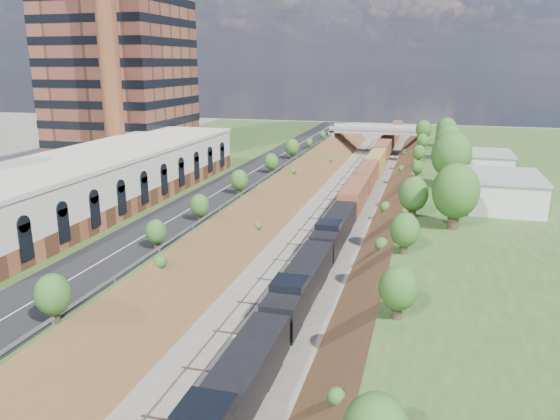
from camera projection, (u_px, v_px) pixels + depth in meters
The scene contains 16 objects.
platform_left at pixel (147, 187), 94.56m from camera, with size 44.00×180.00×5.00m, color #2F4F20.
embankment_left at pixel (269, 210), 89.49m from camera, with size 7.07×180.00×7.07m, color brown.
embankment_right at pixel (406, 220), 83.77m from camera, with size 7.07×180.00×7.07m, color brown.
rail_left_track at pixel (319, 213), 87.28m from camera, with size 1.58×180.00×0.18m, color gray.
rail_right_track at pixel (351, 215), 85.93m from camera, with size 1.58×180.00×0.18m, color gray.
road at pixel (242, 178), 89.34m from camera, with size 8.00×180.00×0.10m, color black.
guardrail at pixel (266, 177), 87.96m from camera, with size 0.10×171.00×0.70m.
commercial_building at pixel (96, 180), 71.24m from camera, with size 14.30×62.30×7.00m.
highrise_tower at pixel (116, 9), 100.64m from camera, with size 22.00×22.00×53.90m.
smokestack at pixel (109, 52), 85.74m from camera, with size 3.20×3.20×40.00m, color brown.
overpass at pixel (377, 135), 142.98m from camera, with size 24.50×8.30×7.40m.
white_building_near at pixel (503, 192), 71.25m from camera, with size 9.00×12.00×4.00m, color silver.
white_building_far at pixel (485, 164), 91.89m from camera, with size 8.00×10.00×3.60m, color silver.
tree_right_large at pixel (456, 191), 61.17m from camera, with size 5.25×5.25×7.61m.
tree_left_crest at pixel (136, 244), 50.67m from camera, with size 2.45×2.45×3.55m.
freight_train at pixel (371, 170), 109.33m from camera, with size 3.03×170.35×4.55m.
Camera 1 is at (14.04, -22.70, 23.34)m, focal length 35.00 mm.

